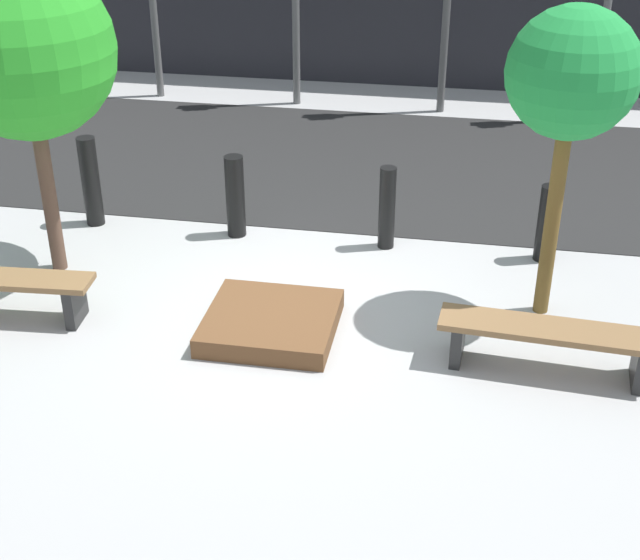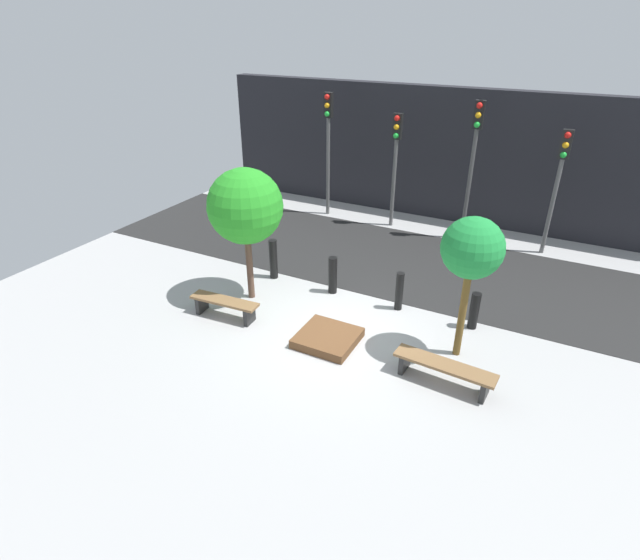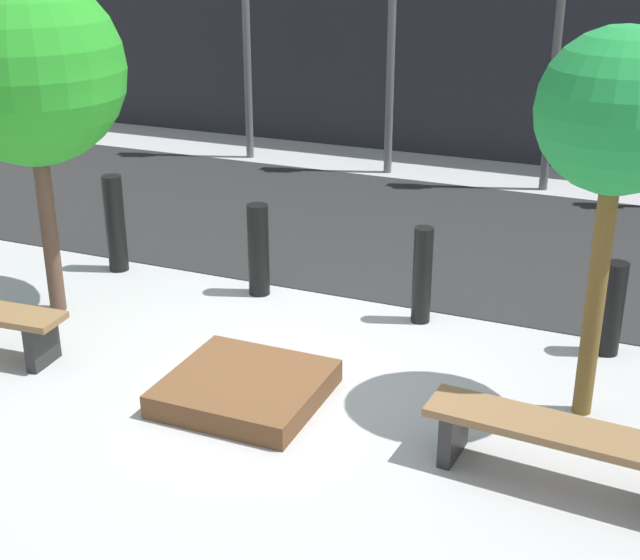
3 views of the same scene
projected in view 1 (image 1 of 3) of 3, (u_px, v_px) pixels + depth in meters
The scene contains 11 objects.
ground_plane at pixel (281, 309), 8.97m from camera, with size 18.00×18.00×0.00m, color #A2A2A2.
road_strip at pixel (344, 162), 12.49m from camera, with size 18.00×4.50×0.01m, color #242424.
bench_left at pixel (9, 288), 8.67m from camera, with size 1.69×0.50×0.46m.
bench_right at pixel (549, 339), 7.87m from camera, with size 1.96×0.55×0.45m.
planter_bed at pixel (271, 323), 8.56m from camera, with size 1.24×1.20×0.20m, color brown.
tree_behind_left_bench at pixel (26, 51), 8.61m from camera, with size 1.76×1.76×3.26m.
tree_behind_right_bench at pixel (572, 77), 7.80m from camera, with size 1.19×1.19×3.01m.
bollard_far_left at pixel (91, 182), 10.49m from camera, with size 0.22×0.22×1.09m, color black.
bollard_left at pixel (235, 196), 10.24m from camera, with size 0.22×0.22×0.97m, color black.
bollard_center at pixel (387, 208), 9.97m from camera, with size 0.19×0.19×0.96m, color black.
bollard_right at pixel (547, 223), 9.72m from camera, with size 0.21×0.21×0.88m, color black.
Camera 1 is at (1.76, -7.52, 4.58)m, focal length 50.00 mm.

